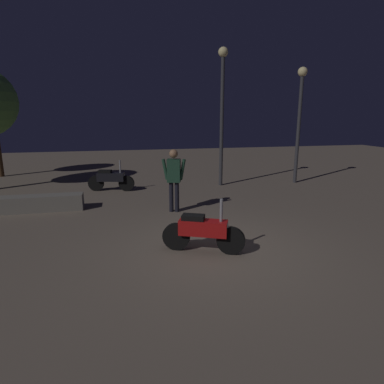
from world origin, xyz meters
The scene contains 7 objects.
ground_plane centered at (0.00, 0.00, 0.00)m, with size 40.00×40.00×0.00m, color #756656.
motorcycle_red_foreground centered at (-0.29, 0.02, 0.44)m, with size 1.56×0.77×1.11m.
motorcycle_black_parked_left centered at (-2.15, 5.96, 0.44)m, with size 1.64×0.52×1.11m.
person_rider_beside centered at (-0.38, 2.91, 1.06)m, with size 0.67×0.33×1.76m.
streetlamp_near centered at (1.99, 6.05, 3.20)m, with size 0.36×0.36×5.04m.
streetlamp_far centered at (5.08, 5.87, 2.86)m, with size 0.36×0.36×4.43m.
planter_wall_low centered at (-4.72, 3.81, 0.23)m, with size 3.60×0.50×0.45m.
Camera 1 is at (-1.84, -5.87, 2.67)m, focal length 30.55 mm.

